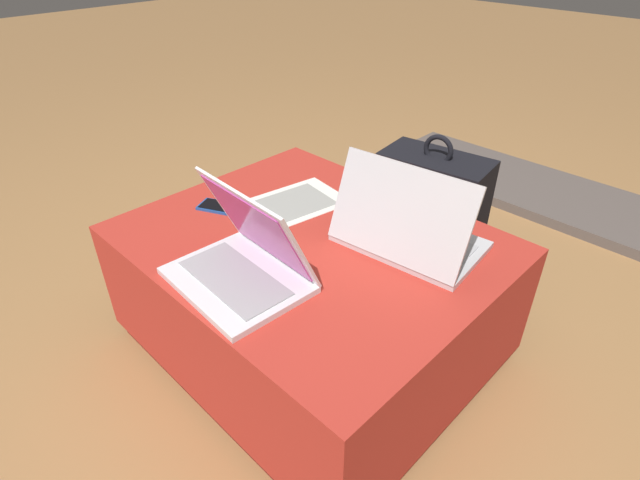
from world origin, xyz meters
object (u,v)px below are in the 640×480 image
object	(u,v)px
cell_phone	(222,207)
backpack	(429,224)
paper_sheet	(295,203)
laptop_near	(244,262)
laptop_far	(407,231)

from	to	relation	value
cell_phone	backpack	bearing A→B (deg)	124.31
paper_sheet	laptop_near	bearing A→B (deg)	-51.76
laptop_near	cell_phone	xyz separation A→B (m)	(-0.32, 0.16, -0.05)
laptop_near	backpack	bearing A→B (deg)	90.59
cell_phone	laptop_near	bearing A→B (deg)	37.32
laptop_far	laptop_near	bearing A→B (deg)	56.37
laptop_far	paper_sheet	xyz separation A→B (m)	(-0.38, -0.04, -0.05)
backpack	paper_sheet	bearing A→B (deg)	54.65
cell_phone	backpack	size ratio (longest dim) A/B	0.27
laptop_near	paper_sheet	world-z (taller)	laptop_near
laptop_far	paper_sheet	size ratio (longest dim) A/B	1.19
laptop_far	cell_phone	bearing A→B (deg)	16.32
cell_phone	paper_sheet	distance (m)	0.22
laptop_far	paper_sheet	bearing A→B (deg)	-0.68
backpack	laptop_far	bearing A→B (deg)	104.78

